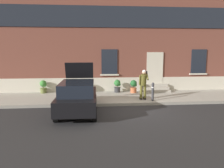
{
  "coord_description": "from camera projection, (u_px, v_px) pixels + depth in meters",
  "views": [
    {
      "loc": [
        -2.06,
        -10.5,
        2.94
      ],
      "look_at": [
        -0.97,
        1.6,
        1.1
      ],
      "focal_mm": 35.13,
      "sensor_mm": 36.0,
      "label": 1
    }
  ],
  "objects": [
    {
      "name": "planter_cream",
      "position": [
        81.0,
        86.0,
        14.53
      ],
      "size": [
        0.44,
        0.44,
        0.86
      ],
      "color": "beige",
      "rests_on": "sidewalk"
    },
    {
      "name": "planter_olive",
      "position": [
        43.0,
        86.0,
        14.58
      ],
      "size": [
        0.44,
        0.44,
        0.86
      ],
      "color": "#606B38",
      "rests_on": "sidewalk"
    },
    {
      "name": "bollard_near_person",
      "position": [
        153.0,
        91.0,
        12.3
      ],
      "size": [
        0.15,
        0.15,
        1.04
      ],
      "color": "#333338",
      "rests_on": "sidewalk"
    },
    {
      "name": "building_facade",
      "position": [
        121.0,
        40.0,
        15.62
      ],
      "size": [
        24.0,
        1.52,
        7.5
      ],
      "color": "brown",
      "rests_on": "ground"
    },
    {
      "name": "hatchback_car_black",
      "position": [
        78.0,
        96.0,
        10.44
      ],
      "size": [
        1.84,
        4.09,
        2.34
      ],
      "color": "black",
      "rests_on": "ground"
    },
    {
      "name": "bollard_far_left",
      "position": [
        83.0,
        92.0,
        11.96
      ],
      "size": [
        0.15,
        0.15,
        1.04
      ],
      "color": "#333338",
      "rests_on": "sidewalk"
    },
    {
      "name": "person_on_phone",
      "position": [
        143.0,
        83.0,
        12.49
      ],
      "size": [
        0.51,
        0.51,
        1.74
      ],
      "rotation": [
        0.0,
        0.0,
        -0.13
      ],
      "color": "#514C1E",
      "rests_on": "sidewalk"
    },
    {
      "name": "planter_charcoal",
      "position": [
        117.0,
        86.0,
        14.87
      ],
      "size": [
        0.44,
        0.44,
        0.86
      ],
      "color": "#2D2D30",
      "rests_on": "sidewalk"
    },
    {
      "name": "entrance_stoop",
      "position": [
        156.0,
        89.0,
        15.28
      ],
      "size": [
        1.82,
        0.96,
        0.48
      ],
      "color": "#9E998E",
      "rests_on": "sidewalk"
    },
    {
      "name": "sidewalk",
      "position": [
        126.0,
        97.0,
        13.71
      ],
      "size": [
        24.0,
        3.6,
        0.15
      ],
      "primitive_type": "cube",
      "color": "#99968E",
      "rests_on": "ground"
    },
    {
      "name": "ground_plane",
      "position": [
        134.0,
        110.0,
        10.96
      ],
      "size": [
        80.0,
        80.0,
        0.0
      ],
      "primitive_type": "plane",
      "color": "#232326"
    },
    {
      "name": "planter_terracotta",
      "position": [
        134.0,
        86.0,
        14.69
      ],
      "size": [
        0.44,
        0.44,
        0.86
      ],
      "color": "#B25B38",
      "rests_on": "sidewalk"
    },
    {
      "name": "curb_edge",
      "position": [
        131.0,
        104.0,
        11.88
      ],
      "size": [
        24.0,
        0.12,
        0.15
      ],
      "primitive_type": "cube",
      "color": "gray",
      "rests_on": "ground"
    }
  ]
}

